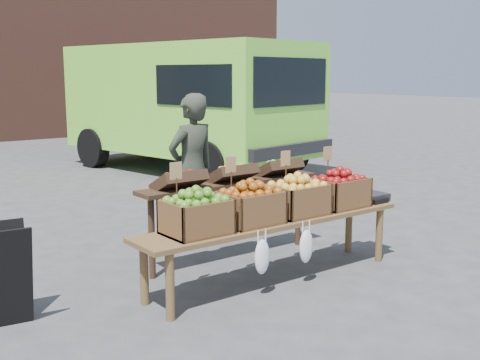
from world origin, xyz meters
TOP-DOWN VIEW (x-y plane):
  - ground at (0.00, 0.00)m, footprint 80.00×80.00m
  - delivery_van at (3.59, 5.86)m, footprint 3.30×5.62m
  - vendor at (0.86, 1.52)m, footprint 0.64×0.45m
  - back_table at (0.83, 0.77)m, footprint 2.10×0.44m
  - display_bench at (0.77, 0.05)m, footprint 2.70×0.56m
  - crate_golden_apples at (-0.06, 0.05)m, footprint 0.50×0.40m
  - crate_russet_pears at (0.49, 0.05)m, footprint 0.50×0.40m
  - crate_red_apples at (1.04, 0.05)m, footprint 0.50×0.40m
  - crate_green_apples at (1.59, 0.05)m, footprint 0.50×0.40m
  - weighing_scale at (2.02, 0.05)m, footprint 0.34×0.30m

SIDE VIEW (x-z plane):
  - ground at x=0.00m, z-range 0.00..0.00m
  - display_bench at x=0.77m, z-range 0.00..0.57m
  - back_table at x=0.83m, z-range 0.00..1.04m
  - weighing_scale at x=2.02m, z-range 0.57..0.65m
  - crate_golden_apples at x=-0.06m, z-range 0.57..0.85m
  - crate_russet_pears at x=0.49m, z-range 0.57..0.85m
  - crate_red_apples at x=1.04m, z-range 0.57..0.85m
  - crate_green_apples at x=1.59m, z-range 0.57..0.85m
  - vendor at x=0.86m, z-range 0.00..1.64m
  - delivery_van at x=3.59m, z-range 0.00..2.37m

